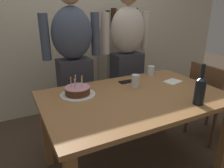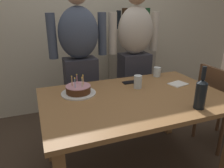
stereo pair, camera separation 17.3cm
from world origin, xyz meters
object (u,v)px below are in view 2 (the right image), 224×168
at_px(person_woman_cardigan, 135,58).
at_px(cell_phone, 130,82).
at_px(person_man_bearded, 80,63).
at_px(wine_bottle, 201,93).
at_px(birthday_cake, 78,90).
at_px(napkin_stack, 178,84).
at_px(water_glass_near, 157,72).
at_px(water_glass_far, 138,82).
at_px(dining_chair, 219,101).

bearing_deg(person_woman_cardigan, cell_phone, 58.94).
bearing_deg(person_man_bearded, wine_bottle, 119.56).
relative_size(birthday_cake, person_man_bearded, 0.17).
distance_m(birthday_cake, napkin_stack, 0.93).
xyz_separation_m(birthday_cake, napkin_stack, (0.93, -0.11, -0.03)).
bearing_deg(person_woman_cardigan, water_glass_near, 105.50).
xyz_separation_m(water_glass_far, person_woman_cardigan, (0.25, 0.57, 0.08)).
bearing_deg(water_glass_near, cell_phone, -167.22).
bearing_deg(wine_bottle, person_woman_cardigan, 88.81).
relative_size(birthday_cake, water_glass_far, 2.47).
relative_size(cell_phone, dining_chair, 0.17).
bearing_deg(birthday_cake, water_glass_far, -5.76).
relative_size(napkin_stack, person_woman_cardigan, 0.10).
height_order(birthday_cake, cell_phone, birthday_cake).
bearing_deg(person_woman_cardigan, person_man_bearded, 0.00).
height_order(napkin_stack, dining_chair, dining_chair).
bearing_deg(person_woman_cardigan, dining_chair, 132.63).
distance_m(person_man_bearded, person_woman_cardigan, 0.64).
bearing_deg(napkin_stack, water_glass_near, 100.89).
bearing_deg(water_glass_near, napkin_stack, -79.11).
relative_size(birthday_cake, dining_chair, 0.33).
height_order(water_glass_near, cell_phone, water_glass_near).
relative_size(water_glass_far, wine_bottle, 0.38).
relative_size(birthday_cake, water_glass_near, 2.96).
xyz_separation_m(water_glass_near, water_glass_far, (-0.34, -0.23, 0.01)).
xyz_separation_m(wine_bottle, napkin_stack, (0.17, 0.47, -0.11)).
distance_m(napkin_stack, person_woman_cardigan, 0.65).
bearing_deg(cell_phone, person_man_bearded, 132.31).
bearing_deg(cell_phone, water_glass_near, 12.36).
height_order(napkin_stack, person_man_bearded, person_man_bearded).
distance_m(napkin_stack, dining_chair, 0.54).
distance_m(cell_phone, person_woman_cardigan, 0.51).
bearing_deg(birthday_cake, person_man_bearded, 75.07).
relative_size(water_glass_far, person_woman_cardigan, 0.07).
bearing_deg(person_woman_cardigan, wine_bottle, 88.81).
height_order(cell_phone, dining_chair, dining_chair).
relative_size(water_glass_near, person_man_bearded, 0.06).
bearing_deg(birthday_cake, dining_chair, -6.85).
bearing_deg(napkin_stack, water_glass_far, 172.59).
height_order(wine_bottle, napkin_stack, wine_bottle).
bearing_deg(dining_chair, water_glass_near, 57.21).
bearing_deg(water_glass_near, birthday_cake, -168.51).
height_order(cell_phone, napkin_stack, same).
bearing_deg(wine_bottle, person_man_bearded, 119.56).
distance_m(birthday_cake, dining_chair, 1.44).
distance_m(napkin_stack, person_man_bearded, 1.01).
bearing_deg(wine_bottle, cell_phone, 108.96).
relative_size(cell_phone, napkin_stack, 0.87).
bearing_deg(water_glass_far, birthday_cake, 174.24).
bearing_deg(birthday_cake, napkin_stack, -6.47).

